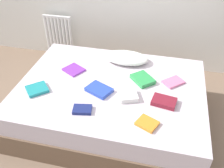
{
  "coord_description": "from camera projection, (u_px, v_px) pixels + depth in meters",
  "views": [
    {
      "loc": [
        0.49,
        -2.05,
        2.12
      ],
      "look_at": [
        0.0,
        0.05,
        0.48
      ],
      "focal_mm": 40.08,
      "sensor_mm": 36.0,
      "label": 1
    }
  ],
  "objects": [
    {
      "name": "textbook_green",
      "position": [
        143.0,
        79.0,
        2.71
      ],
      "size": [
        0.3,
        0.3,
        0.05
      ],
      "primitive_type": "cube",
      "rotation": [
        0.0,
        0.0,
        -0.84
      ],
      "color": "green",
      "rests_on": "bed"
    },
    {
      "name": "textbook_maroon",
      "position": [
        164.0,
        102.0,
        2.41
      ],
      "size": [
        0.25,
        0.19,
        0.05
      ],
      "primitive_type": "cube",
      "rotation": [
        0.0,
        0.0,
        -0.16
      ],
      "color": "maroon",
      "rests_on": "bed"
    },
    {
      "name": "textbook_navy",
      "position": [
        82.0,
        109.0,
        2.34
      ],
      "size": [
        0.19,
        0.15,
        0.03
      ],
      "primitive_type": "cube",
      "rotation": [
        0.0,
        0.0,
        0.19
      ],
      "color": "navy",
      "rests_on": "bed"
    },
    {
      "name": "pillow",
      "position": [
        126.0,
        58.0,
        3.0
      ],
      "size": [
        0.53,
        0.31,
        0.11
      ],
      "primitive_type": "ellipsoid",
      "color": "white",
      "rests_on": "bed"
    },
    {
      "name": "textbook_purple",
      "position": [
        74.0,
        70.0,
        2.87
      ],
      "size": [
        0.28,
        0.27,
        0.02
      ],
      "primitive_type": "cube",
      "rotation": [
        0.0,
        0.0,
        -0.53
      ],
      "color": "purple",
      "rests_on": "bed"
    },
    {
      "name": "textbook_white",
      "position": [
        128.0,
        96.0,
        2.48
      ],
      "size": [
        0.23,
        0.23,
        0.05
      ],
      "primitive_type": "cube",
      "rotation": [
        0.0,
        0.0,
        0.37
      ],
      "color": "white",
      "rests_on": "bed"
    },
    {
      "name": "textbook_blue",
      "position": [
        99.0,
        90.0,
        2.57
      ],
      "size": [
        0.3,
        0.27,
        0.04
      ],
      "primitive_type": "cube",
      "rotation": [
        0.0,
        0.0,
        -0.43
      ],
      "color": "#2847B7",
      "rests_on": "bed"
    },
    {
      "name": "ground_plane",
      "position": [
        111.0,
        119.0,
        2.96
      ],
      "size": [
        8.0,
        8.0,
        0.0
      ],
      "primitive_type": "plane",
      "color": "#7F6651"
    },
    {
      "name": "textbook_orange",
      "position": [
        147.0,
        123.0,
        2.2
      ],
      "size": [
        0.22,
        0.21,
        0.03
      ],
      "primitive_type": "cube",
      "rotation": [
        0.0,
        0.0,
        -0.43
      ],
      "color": "orange",
      "rests_on": "bed"
    },
    {
      "name": "bed",
      "position": [
        111.0,
        103.0,
        2.81
      ],
      "size": [
        2.0,
        1.5,
        0.5
      ],
      "color": "brown",
      "rests_on": "ground"
    },
    {
      "name": "radiator",
      "position": [
        59.0,
        33.0,
        3.84
      ],
      "size": [
        0.44,
        0.04,
        0.57
      ],
      "color": "white",
      "rests_on": "ground"
    },
    {
      "name": "textbook_teal",
      "position": [
        37.0,
        89.0,
        2.58
      ],
      "size": [
        0.28,
        0.28,
        0.03
      ],
      "primitive_type": "cube",
      "rotation": [
        0.0,
        0.0,
        0.74
      ],
      "color": "teal",
      "rests_on": "bed"
    },
    {
      "name": "textbook_pink",
      "position": [
        173.0,
        82.0,
        2.68
      ],
      "size": [
        0.25,
        0.25,
        0.02
      ],
      "primitive_type": "cube",
      "rotation": [
        0.0,
        0.0,
        0.76
      ],
      "color": "pink",
      "rests_on": "bed"
    }
  ]
}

